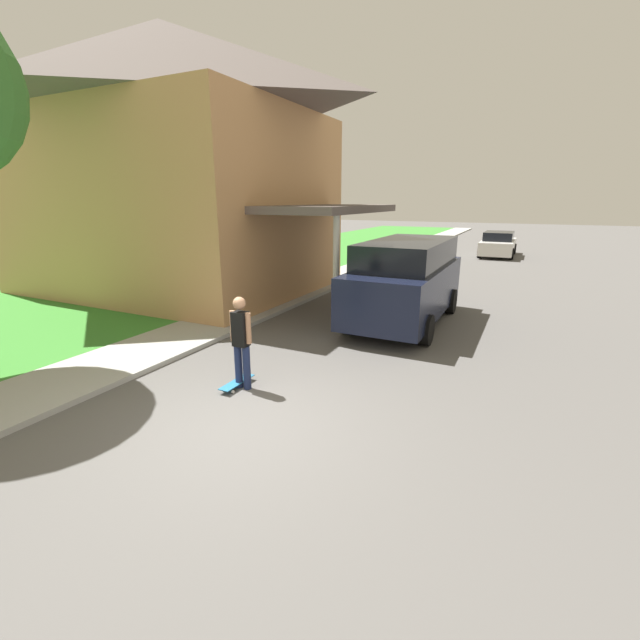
# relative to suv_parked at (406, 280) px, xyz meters

# --- Properties ---
(ground_plane) EXTENTS (120.00, 120.00, 0.00)m
(ground_plane) POSITION_rel_suv_parked_xyz_m (-0.67, -6.30, -1.14)
(ground_plane) COLOR #54514F
(lawn) EXTENTS (10.00, 80.00, 0.08)m
(lawn) POSITION_rel_suv_parked_xyz_m (-8.67, -0.30, -1.10)
(lawn) COLOR #387F2D
(lawn) RESTS_ON ground_plane
(sidewalk) EXTENTS (1.80, 80.00, 0.10)m
(sidewalk) POSITION_rel_suv_parked_xyz_m (-4.27, -0.30, -1.09)
(sidewalk) COLOR #9E9E99
(sidewalk) RESTS_ON ground_plane
(house) EXTENTS (12.34, 7.89, 8.50)m
(house) POSITION_rel_suv_parked_xyz_m (-8.48, 0.76, 3.36)
(house) COLOR tan
(house) RESTS_ON lawn
(suv_parked) EXTENTS (2.10, 4.98, 2.15)m
(suv_parked) POSITION_rel_suv_parked_xyz_m (0.00, 0.00, 0.00)
(suv_parked) COLOR black
(suv_parked) RESTS_ON ground_plane
(car_down_street) EXTENTS (1.85, 4.45, 1.38)m
(car_down_street) POSITION_rel_suv_parked_xyz_m (1.05, 15.92, -0.47)
(car_down_street) COLOR silver
(car_down_street) RESTS_ON ground_plane
(skateboarder) EXTENTS (0.41, 0.21, 1.61)m
(skateboarder) POSITION_rel_suv_parked_xyz_m (-1.37, -5.25, -0.25)
(skateboarder) COLOR #192347
(skateboarder) RESTS_ON ground_plane
(skateboard) EXTENTS (0.21, 0.78, 0.10)m
(skateboard) POSITION_rel_suv_parked_xyz_m (-1.49, -5.27, -1.06)
(skateboard) COLOR #236B99
(skateboard) RESTS_ON ground_plane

